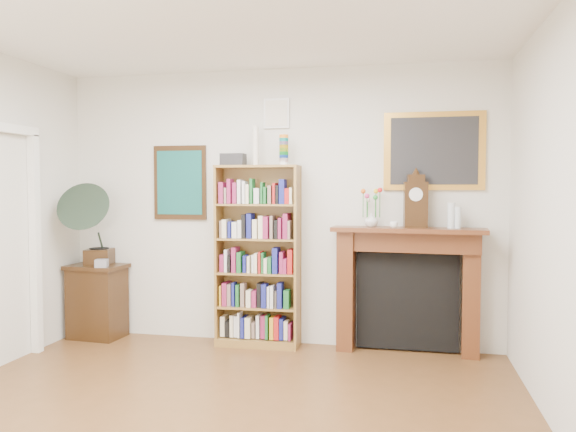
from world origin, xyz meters
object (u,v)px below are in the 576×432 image
at_px(bottle_right, 458,218).
at_px(gramophone, 91,219).
at_px(bookshelf, 258,245).
at_px(teacup, 394,225).
at_px(fireplace, 407,279).
at_px(cd_stack, 102,263).
at_px(mantel_clock, 416,202).
at_px(bottle_left, 451,215).
at_px(flower_vase, 371,220).
at_px(side_cabinet, 97,301).

bearing_deg(bottle_right, gramophone, -177.73).
bearing_deg(bookshelf, bottle_right, -1.75).
xyz_separation_m(gramophone, teacup, (3.10, 0.07, -0.02)).
xyz_separation_m(fireplace, cd_stack, (-3.09, -0.27, 0.10)).
distance_m(mantel_clock, bottle_left, 0.35).
relative_size(mantel_clock, flower_vase, 3.66).
xyz_separation_m(side_cabinet, gramophone, (-0.00, -0.09, 0.88)).
bearing_deg(mantel_clock, gramophone, 176.08).
bearing_deg(cd_stack, side_cabinet, 134.57).
distance_m(side_cabinet, flower_vase, 3.02).
height_order(bookshelf, bottle_left, bookshelf).
bearing_deg(bottle_left, bottle_right, -2.91).
distance_m(bookshelf, gramophone, 1.78).
xyz_separation_m(side_cabinet, teacup, (3.10, -0.02, 0.86)).
xyz_separation_m(bookshelf, bottle_left, (1.87, 0.00, 0.32)).
distance_m(bookshelf, bottle_right, 1.95).
height_order(gramophone, bottle_left, gramophone).
distance_m(bookshelf, mantel_clock, 1.61).
height_order(gramophone, flower_vase, gramophone).
bearing_deg(teacup, side_cabinet, 179.65).
distance_m(gramophone, flower_vase, 2.89).
relative_size(fireplace, gramophone, 1.69).
bearing_deg(teacup, bottle_right, 7.62).
bearing_deg(flower_vase, fireplace, 5.17).
xyz_separation_m(cd_stack, teacup, (2.95, 0.13, 0.43)).
xyz_separation_m(mantel_clock, flower_vase, (-0.42, -0.01, -0.17)).
height_order(mantel_clock, bottle_left, mantel_clock).
bearing_deg(bottle_left, teacup, -171.21).
distance_m(fireplace, teacup, 0.56).
distance_m(fireplace, gramophone, 3.28).
xyz_separation_m(flower_vase, bottle_left, (0.74, -0.03, 0.05)).
bearing_deg(gramophone, fireplace, -8.62).
height_order(side_cabinet, mantel_clock, mantel_clock).
bearing_deg(teacup, bookshelf, 176.75).
distance_m(gramophone, mantel_clock, 3.31).
bearing_deg(fireplace, gramophone, -172.10).
bearing_deg(bottle_left, fireplace, 171.37).
xyz_separation_m(teacup, bottle_left, (0.52, 0.08, 0.09)).
relative_size(bookshelf, cd_stack, 17.47).
relative_size(bottle_left, bottle_right, 1.20).
xyz_separation_m(gramophone, bottle_right, (3.68, 0.15, 0.05)).
distance_m(side_cabinet, mantel_clock, 3.47).
xyz_separation_m(fireplace, flower_vase, (-0.35, -0.03, 0.57)).
relative_size(mantel_clock, bottle_right, 2.52).
bearing_deg(bottle_left, bookshelf, -179.86).
bearing_deg(fireplace, bookshelf, -173.30).
distance_m(fireplace, bottle_right, 0.75).
relative_size(flower_vase, bottle_right, 0.69).
distance_m(gramophone, bottle_right, 3.69).
height_order(fireplace, teacup, teacup).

